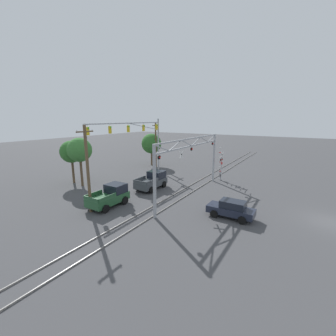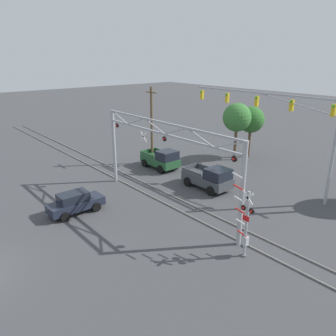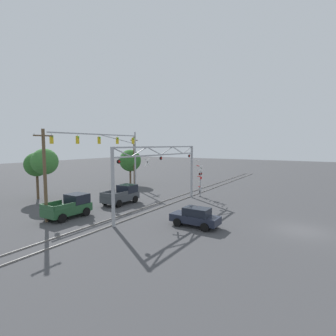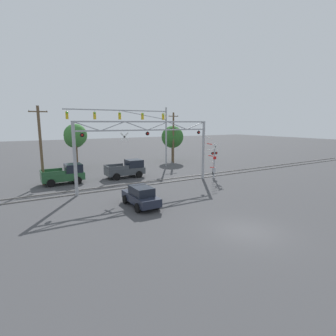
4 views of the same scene
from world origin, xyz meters
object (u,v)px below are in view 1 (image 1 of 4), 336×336
sedan_waiting (231,209)px  background_tree_beyond_span (80,150)px  crossing_signal_mast (221,167)px  background_tree_far_right_verge (71,152)px  crossing_gantry (191,158)px  pickup_truck_lead (152,181)px  pickup_truck_following (110,196)px  utility_pole_right (156,144)px  background_tree_far_left_verge (151,144)px  traffic_signal_span (143,135)px  utility_pole_left (88,169)px

sedan_waiting → background_tree_beyond_span: bearing=92.2°
background_tree_beyond_span → crossing_signal_mast: bearing=-49.8°
crossing_signal_mast → background_tree_far_right_verge: (-12.25, 17.07, 2.37)m
crossing_gantry → pickup_truck_lead: (-0.17, 5.40, -3.43)m
pickup_truck_following → background_tree_beyond_span: 9.67m
utility_pole_right → background_tree_beyond_span: utility_pole_right is taller
crossing_gantry → crossing_signal_mast: (8.26, -0.79, -2.44)m
crossing_gantry → background_tree_far_left_verge: bearing=50.4°
traffic_signal_span → utility_pole_right: 7.76m
pickup_truck_following → background_tree_beyond_span: size_ratio=0.67×
utility_pole_right → background_tree_far_left_verge: bearing=63.5°
sedan_waiting → pickup_truck_following: bearing=107.9°
utility_pole_left → background_tree_far_left_verge: bearing=20.9°
crossing_gantry → pickup_truck_lead: bearing=91.9°
crossing_gantry → utility_pole_right: 16.75m
utility_pole_right → background_tree_beyond_span: 15.36m
utility_pole_right → crossing_signal_mast: bearing=-101.5°
pickup_truck_following → background_tree_far_left_verge: 21.06m
traffic_signal_span → utility_pole_left: traffic_signal_span is taller
crossing_gantry → utility_pole_right: size_ratio=1.80×
pickup_truck_following → utility_pole_right: size_ratio=0.53×
utility_pole_right → background_tree_far_left_verge: size_ratio=1.36×
traffic_signal_span → sedan_waiting: 18.51m
utility_pole_left → background_tree_far_right_verge: (5.46, 10.18, 0.08)m
pickup_truck_lead → utility_pole_right: 13.69m
background_tree_beyond_span → background_tree_far_right_verge: size_ratio=1.09×
sedan_waiting → utility_pole_left: (-5.92, 11.98, 3.48)m
pickup_truck_lead → background_tree_far_left_verge: 15.14m
traffic_signal_span → pickup_truck_following: (-11.25, -4.40, -5.39)m
crossing_gantry → pickup_truck_following: (-7.28, 5.69, -3.43)m
traffic_signal_span → background_tree_far_right_verge: 10.30m
background_tree_far_left_verge → background_tree_far_right_verge: 15.88m
utility_pole_right → background_tree_far_right_verge: utility_pole_right is taller
sedan_waiting → background_tree_beyond_span: 20.35m
crossing_signal_mast → utility_pole_left: bearing=158.7°
traffic_signal_span → utility_pole_left: (-13.43, -3.99, -2.11)m
background_tree_beyond_span → traffic_signal_span: bearing=-25.7°
traffic_signal_span → background_tree_far_right_verge: traffic_signal_span is taller
pickup_truck_lead → background_tree_beyond_span: bearing=115.4°
background_tree_beyond_span → pickup_truck_lead: bearing=-64.6°
utility_pole_right → background_tree_far_right_verge: size_ratio=1.39×
crossing_signal_mast → background_tree_far_left_verge: (3.49, 14.97, 2.16)m
utility_pole_right → background_tree_far_left_verge: 1.71m
pickup_truck_following → utility_pole_right: bearing=20.8°
sedan_waiting → utility_pole_left: 13.80m
crossing_signal_mast → pickup_truck_following: 16.86m
crossing_signal_mast → traffic_signal_span: traffic_signal_span is taller
traffic_signal_span → utility_pole_right: bearing=20.0°
crossing_gantry → sedan_waiting: 7.76m
background_tree_beyond_span → background_tree_far_left_verge: size_ratio=1.06×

